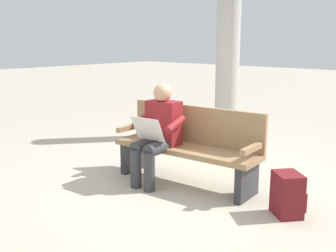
% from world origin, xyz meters
% --- Properties ---
extents(ground_plane, '(40.00, 40.00, 0.00)m').
position_xyz_m(ground_plane, '(0.00, 0.00, 0.00)').
color(ground_plane, '#B7AD99').
extents(bench_near, '(1.83, 0.62, 0.90)m').
position_xyz_m(bench_near, '(0.01, -0.07, 0.46)').
color(bench_near, '#9E7A51').
rests_on(bench_near, ground).
extents(person_seated, '(0.59, 0.60, 1.18)m').
position_xyz_m(person_seated, '(0.26, 0.18, 0.63)').
color(person_seated, maroon).
rests_on(person_seated, ground).
extents(backpack, '(0.38, 0.37, 0.43)m').
position_xyz_m(backpack, '(-1.31, 0.04, 0.21)').
color(backpack, maroon).
rests_on(backpack, ground).
extents(support_pillar, '(0.41, 0.41, 3.24)m').
position_xyz_m(support_pillar, '(1.03, -2.43, 1.62)').
color(support_pillar, '#B2AFA8').
rests_on(support_pillar, ground).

